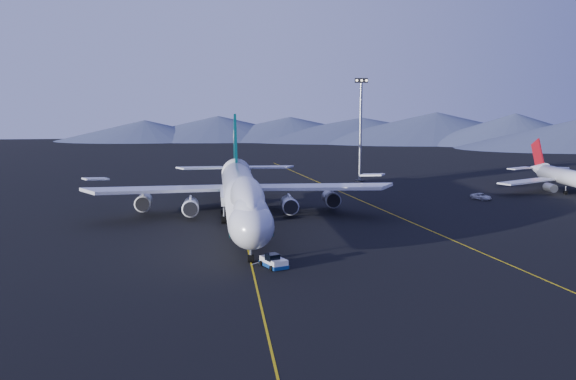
{
  "coord_description": "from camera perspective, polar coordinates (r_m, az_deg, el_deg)",
  "views": [
    {
      "loc": [
        -5.06,
        -115.14,
        23.41
      ],
      "look_at": [
        8.72,
        2.44,
        6.0
      ],
      "focal_mm": 40.0,
      "sensor_mm": 36.0,
      "label": 1
    }
  ],
  "objects": [
    {
      "name": "floodlight_mast",
      "position": [
        176.63,
        6.46,
        5.35
      ],
      "size": [
        3.48,
        2.61,
        28.19
      ],
      "rotation": [
        0.0,
        0.0,
        -0.23
      ],
      "color": "black",
      "rests_on": "ground"
    },
    {
      "name": "boeing_747",
      "position": [
        116.62,
        -4.12,
        -0.33
      ],
      "size": [
        59.62,
        72.43,
        19.37
      ],
      "color": "silver",
      "rests_on": "ground"
    },
    {
      "name": "service_van",
      "position": [
        152.57,
        16.79,
        -0.55
      ],
      "size": [
        3.89,
        5.57,
        1.41
      ],
      "primitive_type": "imported",
      "rotation": [
        0.0,
        0.0,
        0.33
      ],
      "color": "silver",
      "rests_on": "ground"
    },
    {
      "name": "ground",
      "position": [
        117.6,
        -4.09,
        -3.14
      ],
      "size": [
        500.0,
        500.0,
        0.0
      ],
      "primitive_type": "plane",
      "color": "black",
      "rests_on": "ground"
    },
    {
      "name": "taxiway_line_side",
      "position": [
        132.05,
        8.83,
        -1.94
      ],
      "size": [
        28.08,
        198.09,
        0.01
      ],
      "primitive_type": "cube",
      "rotation": [
        0.0,
        0.0,
        0.14
      ],
      "color": "gold",
      "rests_on": "ground"
    },
    {
      "name": "taxiway_line_main",
      "position": [
        117.6,
        -4.09,
        -3.13
      ],
      "size": [
        0.25,
        220.0,
        0.01
      ],
      "primitive_type": "cube",
      "color": "gold",
      "rests_on": "ground"
    },
    {
      "name": "second_jet",
      "position": [
        167.57,
        24.18,
        0.88
      ],
      "size": [
        38.22,
        43.18,
        12.29
      ],
      "rotation": [
        0.0,
        0.0,
        0.4
      ],
      "color": "silver",
      "rests_on": "ground"
    },
    {
      "name": "pushback_tug",
      "position": [
        88.98,
        -1.27,
        -6.47
      ],
      "size": [
        3.89,
        5.15,
        2.01
      ],
      "rotation": [
        0.0,
        0.0,
        0.39
      ],
      "color": "silver",
      "rests_on": "ground"
    }
  ]
}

